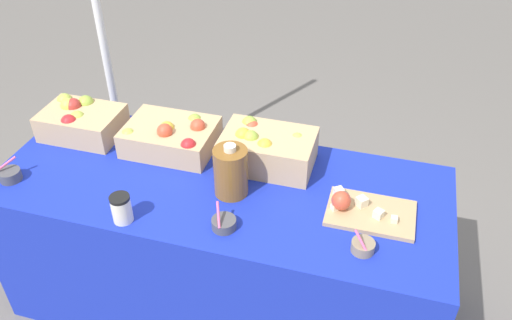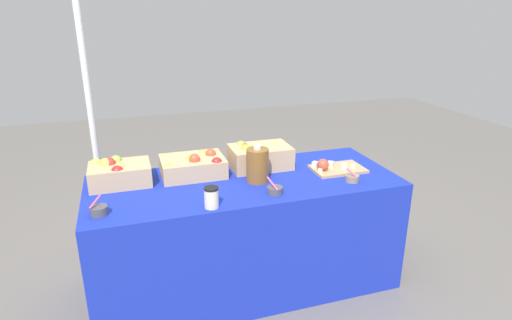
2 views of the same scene
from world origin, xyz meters
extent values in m
plane|color=slate|center=(0.00, 0.00, 0.00)|extent=(10.00, 10.00, 0.00)
cube|color=#192DB7|center=(0.00, 0.00, 0.37)|extent=(1.90, 0.76, 0.74)
cube|color=tan|center=(-0.73, 0.17, 0.80)|extent=(0.36, 0.25, 0.12)
sphere|color=#B2C64C|center=(-0.73, 0.14, 0.84)|extent=(0.07, 0.07, 0.07)
sphere|color=#99B742|center=(-0.75, 0.25, 0.86)|extent=(0.07, 0.07, 0.07)
sphere|color=#B2C64C|center=(-0.81, 0.20, 0.87)|extent=(0.07, 0.07, 0.07)
sphere|color=#B2332D|center=(-0.78, 0.21, 0.86)|extent=(0.07, 0.07, 0.07)
sphere|color=#B2C64C|center=(-0.86, 0.25, 0.85)|extent=(0.07, 0.07, 0.07)
sphere|color=red|center=(-0.74, 0.09, 0.85)|extent=(0.07, 0.07, 0.07)
cube|color=tan|center=(-0.29, 0.18, 0.80)|extent=(0.39, 0.29, 0.12)
sphere|color=#99B742|center=(-0.21, 0.28, 0.84)|extent=(0.07, 0.07, 0.07)
sphere|color=#D14C33|center=(-0.17, 0.21, 0.86)|extent=(0.07, 0.07, 0.07)
sphere|color=gold|center=(-0.30, 0.17, 0.85)|extent=(0.07, 0.07, 0.07)
sphere|color=#D14C33|center=(-0.29, 0.12, 0.87)|extent=(0.07, 0.07, 0.07)
sphere|color=red|center=(-0.16, 0.07, 0.85)|extent=(0.07, 0.07, 0.07)
sphere|color=#B2C64C|center=(-0.45, 0.09, 0.83)|extent=(0.07, 0.07, 0.07)
cube|color=tan|center=(0.16, 0.18, 0.81)|extent=(0.39, 0.26, 0.15)
sphere|color=#B2C64C|center=(0.28, 0.22, 0.86)|extent=(0.07, 0.07, 0.07)
sphere|color=#99B742|center=(0.09, 0.16, 0.88)|extent=(0.07, 0.07, 0.07)
sphere|color=#D14C33|center=(0.07, 0.26, 0.86)|extent=(0.07, 0.07, 0.07)
sphere|color=gold|center=(0.16, 0.13, 0.87)|extent=(0.07, 0.07, 0.07)
sphere|color=gold|center=(0.06, 0.17, 0.88)|extent=(0.07, 0.07, 0.07)
sphere|color=#99B742|center=(0.05, 0.27, 0.87)|extent=(0.07, 0.07, 0.07)
cube|color=tan|center=(0.63, -0.03, 0.75)|extent=(0.34, 0.22, 0.02)
cube|color=beige|center=(0.49, -0.05, 0.77)|extent=(0.04, 0.04, 0.03)
cube|color=beige|center=(0.72, -0.06, 0.77)|extent=(0.03, 0.03, 0.02)
cube|color=beige|center=(0.66, -0.05, 0.77)|extent=(0.04, 0.04, 0.03)
sphere|color=#D14C33|center=(0.51, -0.04, 0.80)|extent=(0.08, 0.08, 0.08)
cube|color=beige|center=(0.49, 0.03, 0.78)|extent=(0.05, 0.05, 0.04)
cube|color=beige|center=(0.59, 0.00, 0.78)|extent=(0.05, 0.05, 0.04)
cylinder|color=#4C4C51|center=(0.11, -0.25, 0.76)|extent=(0.09, 0.09, 0.04)
cylinder|color=#EA598C|center=(0.09, -0.25, 0.81)|extent=(0.05, 0.09, 0.06)
cylinder|color=gray|center=(0.62, -0.22, 0.76)|extent=(0.08, 0.08, 0.04)
cylinder|color=#EA598C|center=(0.61, -0.23, 0.80)|extent=(0.06, 0.05, 0.06)
cylinder|color=#4C4C51|center=(-0.84, -0.22, 0.76)|extent=(0.09, 0.09, 0.05)
cylinder|color=#EA598C|center=(-0.86, -0.21, 0.81)|extent=(0.06, 0.08, 0.04)
cylinder|color=brown|center=(0.07, -0.04, 0.84)|extent=(0.14, 0.14, 0.21)
cylinder|color=silver|center=(0.07, -0.04, 0.96)|extent=(0.05, 0.05, 0.02)
cylinder|color=silver|center=(-0.28, -0.31, 0.79)|extent=(0.08, 0.08, 0.10)
cylinder|color=black|center=(-0.28, -0.31, 0.85)|extent=(0.08, 0.08, 0.01)
cylinder|color=white|center=(-0.89, 0.70, 1.12)|extent=(0.04, 0.04, 2.23)
camera|label=1|loc=(0.62, -1.58, 2.12)|focal=36.72mm
camera|label=2|loc=(-0.67, -2.33, 1.74)|focal=29.70mm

